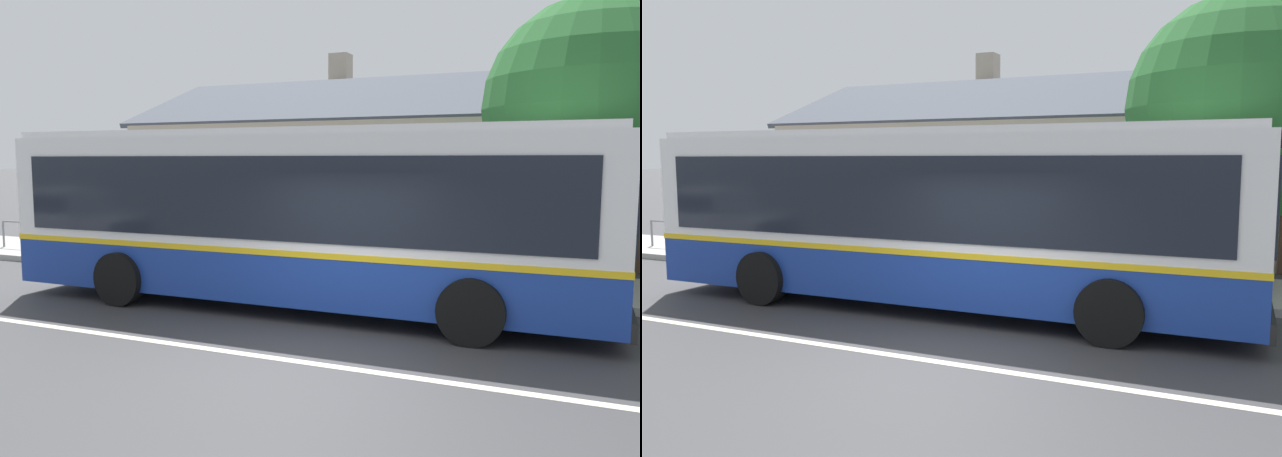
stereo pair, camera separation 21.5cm
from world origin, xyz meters
TOP-DOWN VIEW (x-y plane):
  - ground_plane at (0.00, 0.00)m, footprint 300.00×300.00m
  - sidewalk_far at (0.00, 6.00)m, footprint 60.00×3.00m
  - lane_divider_stripe at (0.00, 0.00)m, footprint 60.00×0.16m
  - community_building at (1.28, 13.65)m, footprint 24.43×9.16m
  - transit_bus at (-1.53, 2.90)m, footprint 11.10×2.82m
  - bench_by_building at (-7.90, 5.77)m, footprint 1.51×0.51m
  - street_tree_primary at (3.51, 6.65)m, footprint 4.57×4.57m
  - bike_rack at (-11.83, 5.64)m, footprint 1.16×0.06m

SIDE VIEW (x-z plane):
  - ground_plane at x=0.00m, z-range 0.00..0.00m
  - lane_divider_stripe at x=0.00m, z-range 0.00..0.01m
  - sidewalk_far at x=0.00m, z-range 0.00..0.15m
  - bench_by_building at x=-7.90m, z-range 0.09..1.03m
  - bike_rack at x=-11.83m, z-range 0.29..1.07m
  - transit_bus at x=-1.53m, z-range 0.12..3.35m
  - community_building at x=1.28m, z-range -1.26..5.30m
  - street_tree_primary at x=3.51m, z-range 0.58..6.59m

